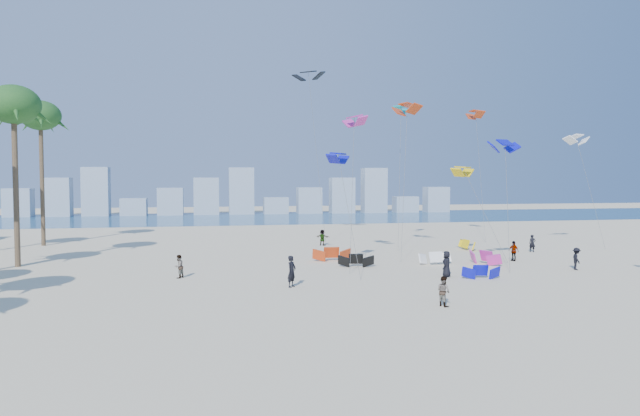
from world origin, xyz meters
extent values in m
plane|color=beige|center=(0.00, 0.00, 0.00)|extent=(220.00, 220.00, 0.00)
plane|color=navy|center=(0.00, 72.00, 0.01)|extent=(220.00, 220.00, 0.00)
imported|color=black|center=(0.33, 11.21, 0.95)|extent=(0.79, 0.83, 1.90)
imported|color=gray|center=(7.23, 4.60, 0.77)|extent=(0.81, 0.91, 1.54)
imported|color=black|center=(10.95, 12.82, 0.86)|extent=(0.97, 0.99, 1.72)
imported|color=gray|center=(19.13, 18.74, 0.79)|extent=(0.71, 1.01, 1.58)
imported|color=black|center=(21.24, 13.79, 0.80)|extent=(0.88, 1.16, 1.59)
imported|color=gray|center=(6.33, 31.91, 0.77)|extent=(1.40, 1.27, 1.55)
imported|color=black|center=(23.64, 23.50, 0.77)|extent=(0.63, 0.49, 1.53)
imported|color=gray|center=(-6.49, 15.75, 0.77)|extent=(0.89, 0.94, 1.53)
cylinder|color=#595959|center=(4.79, 14.97, 4.15)|extent=(0.49, 4.64, 8.31)
cylinder|color=#595959|center=(11.14, 21.94, 6.38)|extent=(2.04, 4.49, 12.77)
cylinder|color=#595959|center=(17.01, 19.50, 3.72)|extent=(2.27, 3.52, 7.45)
cylinder|color=#595959|center=(5.83, 18.16, 5.67)|extent=(1.83, 5.95, 11.36)
cylinder|color=#595959|center=(13.04, 28.67, 6.75)|extent=(1.86, 4.80, 13.51)
cylinder|color=#595959|center=(6.29, 34.61, 8.79)|extent=(0.96, 4.69, 17.59)
cylinder|color=#595959|center=(30.54, 25.22, 5.25)|extent=(1.51, 2.66, 10.52)
cylinder|color=#595959|center=(16.26, 14.62, 4.56)|extent=(0.77, 2.36, 9.13)
cylinder|color=#595959|center=(23.48, 33.35, 6.88)|extent=(0.85, 4.37, 13.76)
cylinder|color=brown|center=(-18.42, 23.00, 5.96)|extent=(0.40, 0.40, 11.93)
ellipsoid|color=#1B4F20|center=(-18.42, 23.00, 11.93)|extent=(3.80, 3.80, 2.85)
cylinder|color=brown|center=(-20.27, 37.00, 6.28)|extent=(0.40, 0.40, 12.56)
ellipsoid|color=#1B4F20|center=(-20.27, 37.00, 12.56)|extent=(3.80, 3.80, 2.85)
cube|color=#9EADBF|center=(-35.80, 82.00, 2.40)|extent=(4.40, 3.00, 4.80)
cube|color=#9EADBF|center=(-29.60, 82.00, 3.30)|extent=(4.40, 3.00, 6.60)
cube|color=#9EADBF|center=(-23.40, 82.00, 4.20)|extent=(4.40, 3.00, 8.40)
cube|color=#9EADBF|center=(-17.20, 82.00, 1.50)|extent=(4.40, 3.00, 3.00)
cube|color=#9EADBF|center=(-11.00, 82.00, 2.40)|extent=(4.40, 3.00, 4.80)
cube|color=#9EADBF|center=(-4.80, 82.00, 3.30)|extent=(4.40, 3.00, 6.60)
cube|color=#9EADBF|center=(1.40, 82.00, 4.20)|extent=(4.40, 3.00, 8.40)
cube|color=#9EADBF|center=(7.60, 82.00, 1.50)|extent=(4.40, 3.00, 3.00)
cube|color=#9EADBF|center=(13.80, 82.00, 2.40)|extent=(4.40, 3.00, 4.80)
cube|color=#9EADBF|center=(20.00, 82.00, 3.30)|extent=(4.40, 3.00, 6.60)
cube|color=#9EADBF|center=(26.20, 82.00, 4.20)|extent=(4.40, 3.00, 8.40)
cube|color=#9EADBF|center=(32.40, 82.00, 1.50)|extent=(4.40, 3.00, 3.00)
cube|color=#9EADBF|center=(38.60, 82.00, 2.40)|extent=(4.40, 3.00, 4.80)
camera|label=1|loc=(-4.59, -23.05, 6.59)|focal=32.56mm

